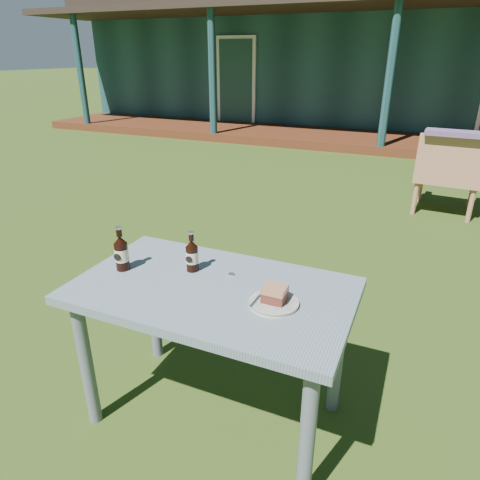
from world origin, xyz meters
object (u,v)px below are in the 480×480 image
at_px(plate, 274,302).
at_px(cake_slice, 275,294).
at_px(cola_bottle_near, 192,255).
at_px(armchair_left, 449,170).
at_px(cola_bottle_far, 121,253).
at_px(cafe_table, 213,307).

relative_size(plate, cake_slice, 2.22).
distance_m(cola_bottle_near, armchair_left, 3.70).
height_order(cake_slice, cola_bottle_near, cola_bottle_near).
relative_size(cake_slice, cola_bottle_far, 0.43).
distance_m(plate, cola_bottle_far, 0.75).
xyz_separation_m(cake_slice, cola_bottle_near, (-0.44, 0.12, 0.03)).
distance_m(cafe_table, cola_bottle_near, 0.26).
distance_m(cafe_table, plate, 0.31).
bearing_deg(cola_bottle_near, cafe_table, -33.61).
bearing_deg(cola_bottle_far, cafe_table, 2.39).
relative_size(plate, cola_bottle_near, 1.06).
xyz_separation_m(plate, cola_bottle_far, (-0.74, 0.01, 0.08)).
bearing_deg(cake_slice, cola_bottle_near, 165.03).
distance_m(cake_slice, armchair_left, 3.70).
bearing_deg(armchair_left, cola_bottle_near, -108.28).
relative_size(plate, cola_bottle_far, 0.96).
xyz_separation_m(cafe_table, plate, (0.29, -0.02, 0.11)).
height_order(cafe_table, plate, plate).
bearing_deg(cola_bottle_far, plate, -0.46).
xyz_separation_m(cola_bottle_near, armchair_left, (1.16, 3.50, -0.30)).
bearing_deg(cake_slice, plate, -93.32).
bearing_deg(plate, cola_bottle_near, 164.07).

